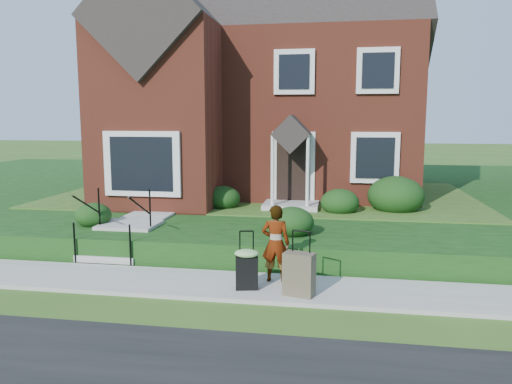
% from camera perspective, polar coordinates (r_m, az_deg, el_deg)
% --- Properties ---
extents(ground, '(120.00, 120.00, 0.00)m').
position_cam_1_polar(ground, '(9.96, -6.11, -10.64)').
color(ground, '#2D5119').
rests_on(ground, ground).
extents(sidewalk, '(60.00, 1.60, 0.08)m').
position_cam_1_polar(sidewalk, '(9.94, -6.12, -10.42)').
color(sidewalk, '#9E9B93').
rests_on(sidewalk, ground).
extents(terrace, '(44.00, 20.00, 0.60)m').
position_cam_1_polar(terrace, '(20.22, 13.46, -0.20)').
color(terrace, '#11390F').
rests_on(terrace, ground).
extents(walkway, '(1.20, 6.00, 0.06)m').
position_cam_1_polar(walkway, '(15.17, -10.18, -1.65)').
color(walkway, '#9E9B93').
rests_on(walkway, terrace).
extents(main_house, '(10.40, 10.20, 9.40)m').
position_cam_1_polar(main_house, '(18.98, 1.07, 14.51)').
color(main_house, maroon).
rests_on(main_house, terrace).
extents(front_steps, '(1.40, 2.02, 1.50)m').
position_cam_1_polar(front_steps, '(12.34, -15.10, -4.85)').
color(front_steps, '#9E9B93').
rests_on(front_steps, ground).
extents(foundation_shrubs, '(9.79, 4.75, 1.13)m').
position_cam_1_polar(foundation_shrubs, '(14.09, 3.74, -0.55)').
color(foundation_shrubs, black).
rests_on(foundation_shrubs, terrace).
extents(woman, '(0.56, 0.37, 1.52)m').
position_cam_1_polar(woman, '(9.73, 2.26, -5.88)').
color(woman, '#999999').
rests_on(woman, sidewalk).
extents(suitcase_black, '(0.52, 0.46, 1.10)m').
position_cam_1_polar(suitcase_black, '(9.38, -1.07, -8.53)').
color(suitcase_black, black).
rests_on(suitcase_black, sidewalk).
extents(suitcase_olive, '(0.61, 0.44, 1.18)m').
position_cam_1_polar(suitcase_olive, '(9.10, 4.95, -9.32)').
color(suitcase_olive, brown).
rests_on(suitcase_olive, sidewalk).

